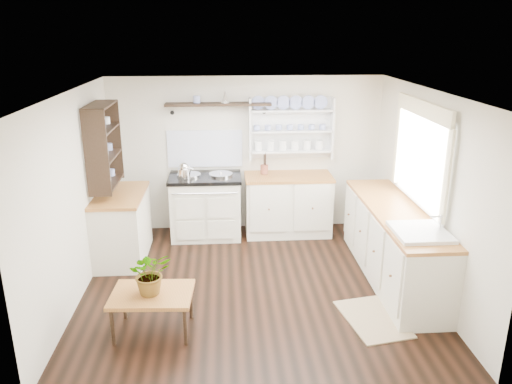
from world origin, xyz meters
TOP-DOWN VIEW (x-y plane):
  - floor at (0.00, 0.00)m, footprint 4.00×3.80m
  - wall_back at (0.00, 1.90)m, footprint 4.00×0.02m
  - wall_right at (2.00, 0.00)m, footprint 0.02×3.80m
  - wall_left at (-2.00, 0.00)m, footprint 0.02×3.80m
  - ceiling at (0.00, 0.00)m, footprint 4.00×3.80m
  - window at (1.95, 0.15)m, footprint 0.08×1.55m
  - aga_cooker at (-0.61, 1.57)m, footprint 1.04×0.72m
  - back_cabinets at (0.60, 1.60)m, footprint 1.27×0.63m
  - right_cabinets at (1.70, 0.10)m, footprint 0.62×2.43m
  - belfast_sink at (1.70, -0.65)m, footprint 0.55×0.60m
  - left_cabinets at (-1.70, 0.90)m, footprint 0.62×1.13m
  - plate_rack at (0.65, 1.86)m, footprint 1.20×0.22m
  - high_shelf at (-0.40, 1.78)m, footprint 1.50×0.29m
  - left_shelving at (-1.84, 0.90)m, footprint 0.28×0.80m
  - kettle at (-0.89, 1.45)m, footprint 0.18×0.18m
  - utensil_crock at (0.25, 1.68)m, footprint 0.11×0.11m
  - center_table at (-1.08, -0.88)m, footprint 0.83×0.62m
  - potted_plant at (-1.08, -0.88)m, footprint 0.49×0.45m
  - floor_rug at (1.21, -0.82)m, footprint 0.70×0.94m

SIDE VIEW (x-z plane):
  - floor at x=0.00m, z-range -0.01..0.01m
  - floor_rug at x=1.21m, z-range 0.00..0.02m
  - center_table at x=-1.08m, z-range 0.17..0.61m
  - right_cabinets at x=1.70m, z-range 0.01..0.91m
  - left_cabinets at x=-1.70m, z-range 0.01..0.91m
  - back_cabinets at x=0.60m, z-range 0.01..0.91m
  - aga_cooker at x=-0.61m, z-range -0.01..0.95m
  - potted_plant at x=-1.08m, z-range 0.44..0.88m
  - belfast_sink at x=1.70m, z-range 0.58..1.03m
  - utensil_crock at x=0.25m, z-range 0.91..1.04m
  - kettle at x=-0.89m, z-range 0.93..1.15m
  - wall_back at x=0.00m, z-range 0.00..2.30m
  - wall_right at x=2.00m, z-range 0.00..2.30m
  - wall_left at x=-2.00m, z-range 0.00..2.30m
  - left_shelving at x=-1.84m, z-range 1.02..2.08m
  - plate_rack at x=0.65m, z-range 1.11..2.01m
  - window at x=1.95m, z-range 0.95..2.17m
  - high_shelf at x=-0.40m, z-range 1.83..1.99m
  - ceiling at x=0.00m, z-range 2.29..2.30m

